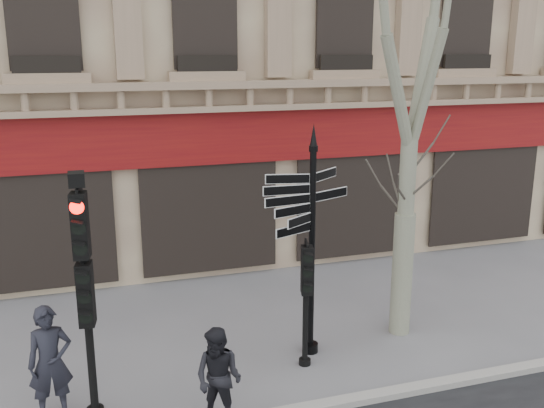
{
  "coord_description": "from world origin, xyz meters",
  "views": [
    {
      "loc": [
        -2.95,
        -9.4,
        5.66
      ],
      "look_at": [
        0.25,
        0.6,
        2.97
      ],
      "focal_mm": 40.0,
      "sensor_mm": 36.0,
      "label": 1
    }
  ],
  "objects_px": {
    "traffic_signal_main": "(84,268)",
    "pedestrian_a": "(50,363)",
    "pedestrian_b": "(219,379)",
    "traffic_signal_secondary": "(306,283)",
    "fingerpost": "(312,203)"
  },
  "relations": [
    {
      "from": "traffic_signal_main",
      "to": "pedestrian_a",
      "type": "distance_m",
      "value": 1.69
    },
    {
      "from": "traffic_signal_secondary",
      "to": "pedestrian_a",
      "type": "relative_size",
      "value": 1.24
    },
    {
      "from": "traffic_signal_main",
      "to": "pedestrian_b",
      "type": "bearing_deg",
      "value": -16.07
    },
    {
      "from": "traffic_signal_main",
      "to": "traffic_signal_secondary",
      "type": "relative_size",
      "value": 1.72
    },
    {
      "from": "traffic_signal_secondary",
      "to": "traffic_signal_main",
      "type": "bearing_deg",
      "value": -157.75
    },
    {
      "from": "fingerpost",
      "to": "traffic_signal_secondary",
      "type": "height_order",
      "value": "fingerpost"
    },
    {
      "from": "traffic_signal_main",
      "to": "traffic_signal_secondary",
      "type": "xyz_separation_m",
      "value": [
        3.75,
        0.5,
        -0.89
      ]
    },
    {
      "from": "fingerpost",
      "to": "traffic_signal_main",
      "type": "distance_m",
      "value": 4.15
    },
    {
      "from": "traffic_signal_main",
      "to": "pedestrian_b",
      "type": "height_order",
      "value": "traffic_signal_main"
    },
    {
      "from": "fingerpost",
      "to": "pedestrian_b",
      "type": "relative_size",
      "value": 2.73
    },
    {
      "from": "pedestrian_a",
      "to": "pedestrian_b",
      "type": "relative_size",
      "value": 1.15
    },
    {
      "from": "traffic_signal_main",
      "to": "pedestrian_b",
      "type": "distance_m",
      "value": 2.63
    },
    {
      "from": "traffic_signal_main",
      "to": "pedestrian_a",
      "type": "bearing_deg",
      "value": 170.47
    },
    {
      "from": "fingerpost",
      "to": "traffic_signal_main",
      "type": "height_order",
      "value": "fingerpost"
    },
    {
      "from": "pedestrian_b",
      "to": "traffic_signal_secondary",
      "type": "bearing_deg",
      "value": 75.68
    }
  ]
}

